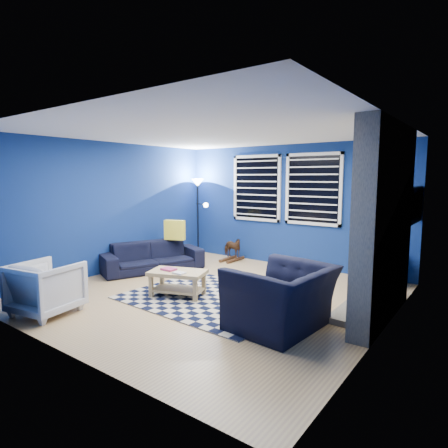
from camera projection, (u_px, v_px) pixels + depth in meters
name	position (u px, v px, depth m)	size (l,w,h in m)	color
floor	(214.00, 294.00, 5.90)	(5.00, 5.00, 0.00)	tan
ceiling	(214.00, 132.00, 5.59)	(5.00, 5.00, 0.00)	white
wall_back	(288.00, 206.00, 7.74)	(5.00, 5.00, 0.00)	navy
wall_left	(112.00, 208.00, 7.21)	(5.00, 5.00, 0.00)	navy
wall_right	(386.00, 229.00, 4.27)	(5.00, 5.00, 0.00)	navy
fireplace	(384.00, 228.00, 4.76)	(0.65, 2.00, 2.50)	gray
window_left	(256.00, 188.00, 8.11)	(1.17, 0.06, 1.42)	black
window_right	(313.00, 189.00, 7.34)	(1.17, 0.06, 1.42)	black
tv	(414.00, 205.00, 5.88)	(0.07, 1.00, 0.58)	black
rug	(212.00, 298.00, 5.71)	(2.50, 2.00, 0.02)	black
sofa	(152.00, 256.00, 7.36)	(0.76, 1.94, 0.57)	black
armchair_big	(281.00, 298.00, 4.53)	(1.04, 1.19, 0.77)	black
armchair_bent	(46.00, 288.00, 5.03)	(0.76, 0.78, 0.71)	gray
rocking_horse	(232.00, 247.00, 8.23)	(0.54, 0.25, 0.46)	#462816
coffee_table	(177.00, 278.00, 5.75)	(0.96, 0.75, 0.43)	tan
cabinet	(381.00, 266.00, 6.52)	(0.68, 0.46, 0.64)	tan
floor_lamp	(198.00, 193.00, 8.68)	(0.49, 0.30, 1.80)	black
throw_pillow	(175.00, 230.00, 7.60)	(0.42, 0.13, 0.40)	yellow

